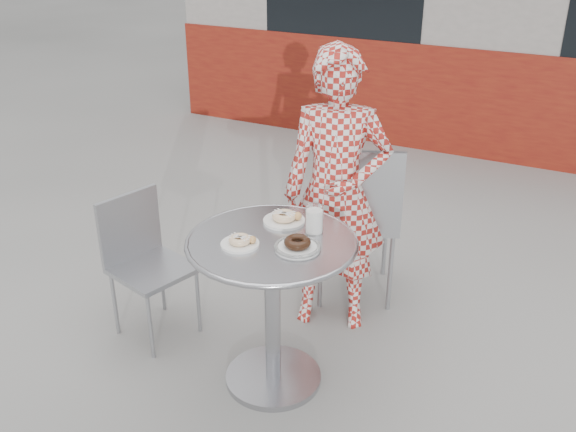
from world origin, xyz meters
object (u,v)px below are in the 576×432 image
at_px(plate_near, 241,242).
at_px(milk_cup, 314,220).
at_px(chair_far, 355,247).
at_px(plate_far, 285,218).
at_px(chair_left, 154,294).
at_px(seated_person, 336,194).
at_px(plate_checker, 297,245).
at_px(bistro_table, 272,277).

relative_size(plate_near, milk_cup, 1.29).
xyz_separation_m(chair_far, plate_near, (-0.14, -1.05, 0.50)).
bearing_deg(plate_far, chair_left, -170.60).
height_order(seated_person, plate_far, seated_person).
xyz_separation_m(plate_far, plate_near, (-0.07, -0.29, -0.00)).
bearing_deg(plate_far, chair_far, 84.47).
distance_m(plate_far, plate_checker, 0.27).
relative_size(chair_left, plate_checker, 3.82).
xyz_separation_m(bistro_table, milk_cup, (0.13, 0.16, 0.25)).
height_order(seated_person, plate_near, seated_person).
bearing_deg(plate_far, plate_checker, -50.91).
distance_m(bistro_table, plate_checker, 0.25).
distance_m(chair_far, plate_checker, 1.09).
distance_m(plate_far, plate_near, 0.30).
distance_m(plate_checker, milk_cup, 0.18).
height_order(bistro_table, chair_left, bistro_table).
relative_size(chair_far, chair_left, 1.26).
bearing_deg(plate_near, milk_cup, 48.43).
bearing_deg(bistro_table, plate_checker, -8.86).
relative_size(chair_left, milk_cup, 5.92).
relative_size(chair_left, seated_person, 0.51).
bearing_deg(chair_left, chair_far, -27.18).
xyz_separation_m(seated_person, plate_checker, (0.10, -0.66, 0.03)).
xyz_separation_m(bistro_table, chair_left, (-0.76, 0.07, -0.35)).
xyz_separation_m(chair_left, milk_cup, (0.90, 0.09, 0.61)).
bearing_deg(plate_near, bistro_table, 47.04).
xyz_separation_m(seated_person, milk_cup, (0.10, -0.48, 0.08)).
relative_size(seated_person, plate_far, 7.82).
xyz_separation_m(chair_far, plate_checker, (0.10, -0.97, 0.50)).
distance_m(chair_far, seated_person, 0.56).
xyz_separation_m(bistro_table, plate_far, (-0.03, 0.19, 0.21)).
bearing_deg(chair_far, milk_cup, 73.24).
bearing_deg(chair_left, plate_near, -89.13).
xyz_separation_m(bistro_table, plate_checker, (0.14, -0.02, 0.21)).
height_order(seated_person, milk_cup, seated_person).
height_order(plate_far, plate_near, plate_far).
height_order(chair_far, milk_cup, chair_far).
xyz_separation_m(chair_left, plate_checker, (0.90, -0.09, 0.56)).
height_order(chair_far, seated_person, seated_person).
bearing_deg(milk_cup, plate_far, 169.62).
bearing_deg(milk_cup, chair_far, 96.70).
distance_m(chair_far, chair_left, 1.19).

